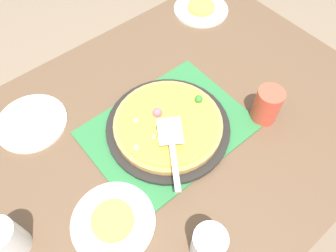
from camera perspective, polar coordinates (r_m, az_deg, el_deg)
ground_plane at (r=1.68m, az=0.00°, el=-14.62°), size 8.00×8.00×0.00m
dining_table at (r=1.09m, az=0.00°, el=-3.74°), size 1.40×1.00×0.75m
placemat at (r=1.00m, az=0.00°, el=-0.54°), size 0.48×0.36×0.01m
pizza_pan at (r=0.99m, az=0.00°, el=-0.22°), size 0.38×0.38×0.01m
pizza at (r=0.97m, az=-0.04°, el=0.42°), size 0.33×0.33×0.05m
plate_near_left at (r=0.88m, az=-9.67°, el=-16.38°), size 0.22×0.22×0.01m
plate_far_right at (r=1.40m, az=5.84°, el=19.82°), size 0.22×0.22×0.01m
plate_side at (r=1.09m, az=-22.99°, el=0.56°), size 0.22×0.22×0.01m
served_slice_left at (r=0.87m, az=-9.79°, el=-16.13°), size 0.11×0.11×0.02m
served_slice_right at (r=1.39m, az=5.89°, el=20.24°), size 0.11×0.11×0.02m
cup_near at (r=1.02m, az=17.07°, el=3.52°), size 0.08×0.08×0.12m
cup_far at (r=0.81m, az=7.11°, el=-20.19°), size 0.08×0.08×0.12m
cup_corner at (r=0.89m, az=-26.70°, el=-17.46°), size 0.08×0.08×0.12m
pizza_server at (r=0.89m, az=0.70°, el=-3.45°), size 0.16×0.22×0.01m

